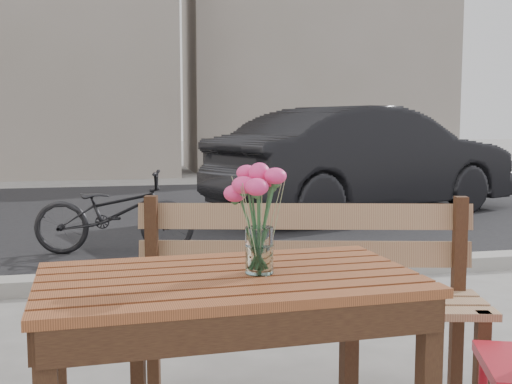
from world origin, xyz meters
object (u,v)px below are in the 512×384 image
at_px(bicycle, 114,212).
at_px(main_table, 229,311).
at_px(main_vase, 259,205).
at_px(parked_car, 367,161).

bearing_deg(bicycle, main_table, -166.17).
relative_size(main_vase, parked_car, 0.08).
bearing_deg(main_vase, parked_car, 64.31).
bearing_deg(main_table, main_vase, -5.16).
bearing_deg(main_vase, bicycle, 95.95).
bearing_deg(main_vase, main_table, 176.80).
height_order(main_vase, bicycle, main_vase).
xyz_separation_m(main_table, parked_car, (3.08, 6.19, 0.09)).
relative_size(parked_car, bicycle, 2.92).
distance_m(parked_car, bicycle, 3.97).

